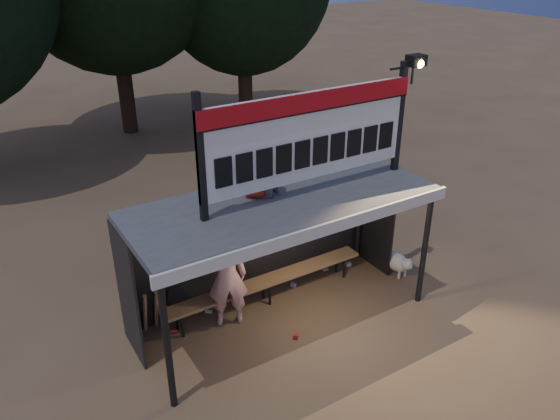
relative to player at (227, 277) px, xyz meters
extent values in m
plane|color=brown|center=(0.86, -0.37, -0.94)|extent=(80.00, 80.00, 0.00)
imported|color=white|center=(0.00, 0.00, 0.00)|extent=(0.80, 0.65, 1.88)
imported|color=gray|center=(0.71, -0.14, 1.88)|extent=(0.62, 0.60, 1.01)
imported|color=#B52B1B|center=(0.54, -0.06, 1.84)|extent=(0.54, 0.49, 0.93)
cube|color=#424245|center=(0.86, -0.37, 1.32)|extent=(5.00, 2.00, 0.12)
cube|color=silver|center=(0.86, -1.39, 1.28)|extent=(5.10, 0.06, 0.20)
cylinder|color=black|center=(-1.54, -1.27, 0.16)|extent=(0.10, 0.10, 2.20)
cylinder|color=black|center=(3.26, -1.27, 0.16)|extent=(0.10, 0.10, 2.20)
cylinder|color=black|center=(-1.54, 0.53, 0.16)|extent=(0.10, 0.10, 2.20)
cylinder|color=black|center=(3.26, 0.53, 0.16)|extent=(0.10, 0.10, 2.20)
cube|color=black|center=(0.86, 0.63, 0.16)|extent=(5.00, 0.04, 2.20)
cube|color=black|center=(-1.64, 0.13, 0.16)|extent=(0.04, 1.00, 2.20)
cube|color=black|center=(3.36, 0.13, 0.16)|extent=(0.04, 1.00, 2.20)
cylinder|color=black|center=(0.86, 0.63, 1.21)|extent=(5.00, 0.06, 0.06)
cube|color=black|center=(-0.49, -0.37, 2.33)|extent=(0.10, 0.10, 1.90)
cube|color=black|center=(3.21, -0.37, 2.33)|extent=(0.10, 0.10, 1.90)
cube|color=silver|center=(1.36, -0.37, 2.33)|extent=(3.80, 0.08, 1.40)
cube|color=#AF0C14|center=(1.36, -0.42, 2.89)|extent=(3.80, 0.04, 0.28)
cube|color=black|center=(1.36, -0.43, 2.74)|extent=(3.80, 0.02, 0.03)
cube|color=black|center=(-0.17, -0.42, 2.08)|extent=(0.27, 0.03, 0.45)
cube|color=black|center=(0.17, -0.42, 2.08)|extent=(0.27, 0.03, 0.45)
cube|color=black|center=(0.51, -0.42, 2.08)|extent=(0.27, 0.03, 0.45)
cube|color=black|center=(0.85, -0.42, 2.08)|extent=(0.27, 0.03, 0.45)
cube|color=black|center=(1.19, -0.42, 2.08)|extent=(0.27, 0.03, 0.45)
cube|color=black|center=(1.53, -0.42, 2.08)|extent=(0.27, 0.03, 0.45)
cube|color=black|center=(1.87, -0.42, 2.08)|extent=(0.27, 0.03, 0.45)
cube|color=black|center=(2.21, -0.42, 2.08)|extent=(0.27, 0.03, 0.45)
cube|color=black|center=(2.55, -0.42, 2.08)|extent=(0.27, 0.03, 0.45)
cube|color=black|center=(2.89, -0.42, 2.08)|extent=(0.27, 0.03, 0.45)
cylinder|color=black|center=(3.16, -0.37, 3.18)|extent=(0.50, 0.04, 0.04)
cylinder|color=black|center=(3.41, -0.37, 3.03)|extent=(0.04, 0.04, 0.30)
cube|color=black|center=(3.41, -0.42, 3.28)|extent=(0.30, 0.22, 0.18)
sphere|color=#FFD88C|center=(3.41, -0.51, 3.24)|extent=(0.14, 0.14, 0.14)
cube|color=olive|center=(0.86, 0.18, -0.49)|extent=(4.00, 0.35, 0.06)
cylinder|color=black|center=(-0.84, 0.06, -0.72)|extent=(0.05, 0.05, 0.45)
cylinder|color=black|center=(-0.84, 0.30, -0.72)|extent=(0.05, 0.05, 0.45)
cylinder|color=black|center=(0.86, 0.06, -0.72)|extent=(0.05, 0.05, 0.45)
cylinder|color=black|center=(0.86, 0.30, -0.72)|extent=(0.05, 0.05, 0.45)
cylinder|color=black|center=(2.56, 0.06, -0.72)|extent=(0.05, 0.05, 0.45)
cylinder|color=black|center=(2.56, 0.30, -0.72)|extent=(0.05, 0.05, 0.45)
cylinder|color=black|center=(1.86, 11.13, 1.15)|extent=(0.50, 0.50, 4.18)
cylinder|color=#322316|center=(5.86, 10.13, 0.82)|extent=(0.50, 0.50, 3.52)
ellipsoid|color=beige|center=(3.54, -0.37, -0.67)|extent=(0.36, 0.58, 0.36)
sphere|color=white|center=(3.54, -0.65, -0.58)|extent=(0.22, 0.22, 0.22)
cone|color=beige|center=(3.54, -0.75, -0.60)|extent=(0.10, 0.10, 0.10)
cone|color=beige|center=(3.49, -0.67, -0.48)|extent=(0.06, 0.06, 0.07)
cone|color=beige|center=(3.59, -0.67, -0.48)|extent=(0.06, 0.06, 0.07)
cylinder|color=beige|center=(3.46, -0.55, -0.85)|extent=(0.05, 0.05, 0.18)
cylinder|color=beige|center=(3.62, -0.55, -0.85)|extent=(0.05, 0.05, 0.18)
cylinder|color=beige|center=(3.46, -0.19, -0.85)|extent=(0.05, 0.05, 0.18)
cylinder|color=silver|center=(3.62, -0.19, -0.85)|extent=(0.05, 0.05, 0.18)
cylinder|color=beige|center=(3.54, -0.07, -0.60)|extent=(0.04, 0.16, 0.14)
cylinder|color=olive|center=(-1.32, 0.45, -0.51)|extent=(0.07, 0.27, 0.84)
cylinder|color=olive|center=(-1.12, 0.45, -0.51)|extent=(0.07, 0.30, 0.83)
cylinder|color=black|center=(-0.92, 0.45, -0.51)|extent=(0.07, 0.32, 0.83)
cube|color=#A6241C|center=(0.76, -0.97, -0.90)|extent=(0.12, 0.12, 0.08)
cylinder|color=#AEAEB3|center=(2.38, 0.42, -0.91)|extent=(0.13, 0.08, 0.07)
cube|color=beige|center=(2.90, 0.34, -0.90)|extent=(0.11, 0.09, 0.08)
cylinder|color=#A61C1E|center=(-0.94, 0.23, -0.91)|extent=(0.14, 0.11, 0.07)
cube|color=#A7A7AC|center=(1.54, 0.31, -0.90)|extent=(0.10, 0.12, 0.08)
cylinder|color=beige|center=(-0.20, 0.41, -0.91)|extent=(0.13, 0.13, 0.07)
camera|label=1|loc=(-3.27, -6.97, 5.10)|focal=35.00mm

